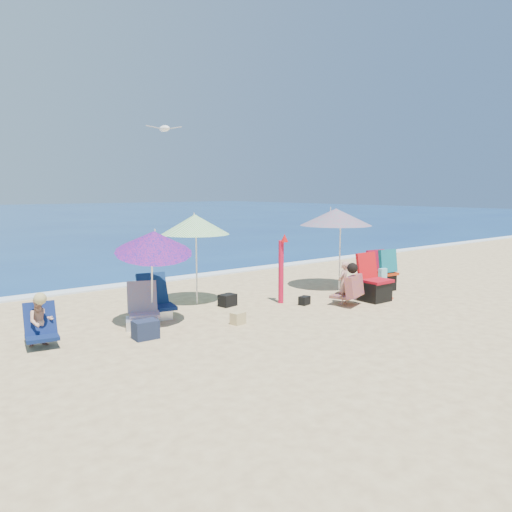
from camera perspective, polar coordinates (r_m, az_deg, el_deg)
ground at (r=9.71m, az=5.11°, el=-6.91°), size 120.00×120.00×0.00m
foam at (r=13.76m, az=-9.73°, el=-2.61°), size 120.00×0.50×0.04m
umbrella_turquoise at (r=12.35m, az=9.10°, el=4.41°), size 2.28×2.28×2.01m
umbrella_striped at (r=10.60m, az=-6.97°, el=3.59°), size 1.47×1.47×1.94m
umbrella_blue at (r=8.93m, az=-11.59°, el=1.59°), size 1.75×1.78×1.85m
furled_umbrella at (r=10.68m, az=2.95°, el=-1.07°), size 0.17×0.22×1.50m
chair_navy at (r=9.77m, az=-11.51°, el=-5.63°), size 0.78×0.84×0.82m
chair_rainbow at (r=9.23m, az=-12.81°, el=-6.55°), size 0.82×0.91×0.76m
camp_chair_left at (r=11.28m, az=13.29°, el=-3.42°), size 0.61×0.62×1.05m
camp_chair_right at (r=12.50m, az=14.20°, el=-2.14°), size 0.73×0.67×1.02m
person_center at (r=10.72m, az=10.43°, el=-3.17°), size 0.69×0.76×0.93m
person_left at (r=8.50m, az=-23.36°, el=-6.86°), size 0.56×0.62×0.87m
bag_navy_a at (r=8.44m, az=-12.50°, el=-8.20°), size 0.41×0.30×0.31m
bag_black_a at (r=10.53m, az=-3.27°, el=-5.05°), size 0.38×0.31×0.25m
bag_tan at (r=9.14m, az=-2.07°, el=-7.10°), size 0.28×0.22×0.22m
bag_black_b at (r=10.68m, az=5.54°, el=-5.08°), size 0.27×0.22×0.18m
orange_item at (r=11.55m, az=15.02°, el=-4.74°), size 0.24×0.17×0.03m
seagull at (r=10.30m, az=-10.41°, el=14.11°), size 0.68×0.36×0.12m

